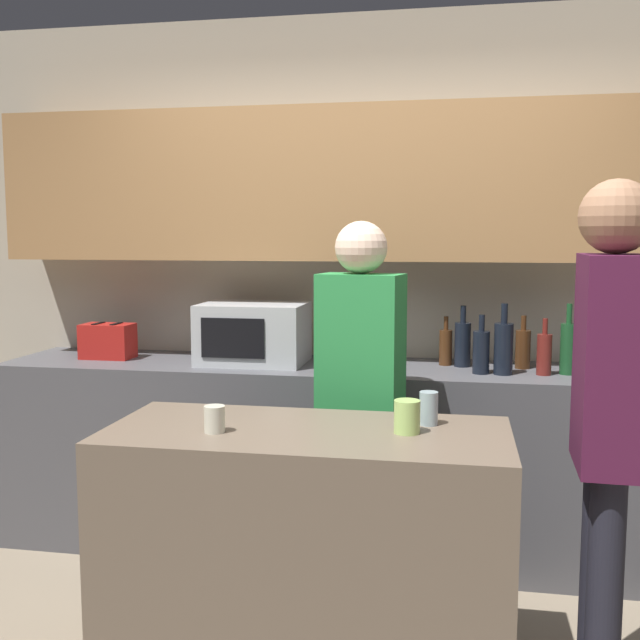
% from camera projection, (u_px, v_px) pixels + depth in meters
% --- Properties ---
extents(back_wall, '(6.40, 0.40, 2.70)m').
position_uv_depth(back_wall, '(368.00, 243.00, 3.86)').
color(back_wall, '#B2A893').
rests_on(back_wall, ground_plane).
extents(back_counter, '(3.60, 0.62, 0.94)m').
position_uv_depth(back_counter, '(360.00, 459.00, 3.71)').
color(back_counter, '#4C4C51').
rests_on(back_counter, ground_plane).
extents(kitchen_island, '(1.38, 0.62, 0.91)m').
position_uv_depth(kitchen_island, '(307.00, 557.00, 2.62)').
color(kitchen_island, brown).
rests_on(kitchen_island, ground_plane).
extents(microwave, '(0.52, 0.39, 0.30)m').
position_uv_depth(microwave, '(253.00, 333.00, 3.74)').
color(microwave, '#B7BABC').
rests_on(microwave, back_counter).
extents(toaster, '(0.26, 0.16, 0.18)m').
position_uv_depth(toaster, '(108.00, 341.00, 3.89)').
color(toaster, '#B21E19').
rests_on(toaster, back_counter).
extents(bottle_0, '(0.06, 0.06, 0.24)m').
position_uv_depth(bottle_0, '(446.00, 346.00, 3.69)').
color(bottle_0, '#472814').
rests_on(bottle_0, back_counter).
extents(bottle_1, '(0.08, 0.08, 0.30)m').
position_uv_depth(bottle_1, '(463.00, 343.00, 3.65)').
color(bottle_1, black).
rests_on(bottle_1, back_counter).
extents(bottle_2, '(0.08, 0.08, 0.27)m').
position_uv_depth(bottle_2, '(481.00, 351.00, 3.46)').
color(bottle_2, black).
rests_on(bottle_2, back_counter).
extents(bottle_3, '(0.09, 0.09, 0.33)m').
position_uv_depth(bottle_3, '(503.00, 347.00, 3.43)').
color(bottle_3, black).
rests_on(bottle_3, back_counter).
extents(bottle_4, '(0.07, 0.07, 0.26)m').
position_uv_depth(bottle_4, '(523.00, 348.00, 3.59)').
color(bottle_4, '#472814').
rests_on(bottle_4, back_counter).
extents(bottle_5, '(0.07, 0.07, 0.26)m').
position_uv_depth(bottle_5, '(544.00, 353.00, 3.42)').
color(bottle_5, maroon).
rests_on(bottle_5, back_counter).
extents(bottle_6, '(0.07, 0.07, 0.33)m').
position_uv_depth(bottle_6, '(568.00, 347.00, 3.44)').
color(bottle_6, '#194723').
rests_on(bottle_6, back_counter).
extents(cup_0, '(0.09, 0.09, 0.11)m').
position_uv_depth(cup_0, '(407.00, 417.00, 2.51)').
color(cup_0, '#AFD76F').
rests_on(cup_0, kitchen_island).
extents(cup_1, '(0.07, 0.07, 0.12)m').
position_uv_depth(cup_1, '(429.00, 408.00, 2.62)').
color(cup_1, '#97AFB5').
rests_on(cup_1, kitchen_island).
extents(cup_2, '(0.07, 0.07, 0.09)m').
position_uv_depth(cup_2, '(215.00, 419.00, 2.52)').
color(cup_2, beige).
rests_on(cup_2, kitchen_island).
extents(person_left, '(0.23, 0.35, 1.75)m').
position_uv_depth(person_left, '(609.00, 405.00, 2.34)').
color(person_left, black).
rests_on(person_left, ground_plane).
extents(person_center, '(0.37, 0.25, 1.63)m').
position_uv_depth(person_center, '(360.00, 382.00, 3.10)').
color(person_center, black).
rests_on(person_center, ground_plane).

